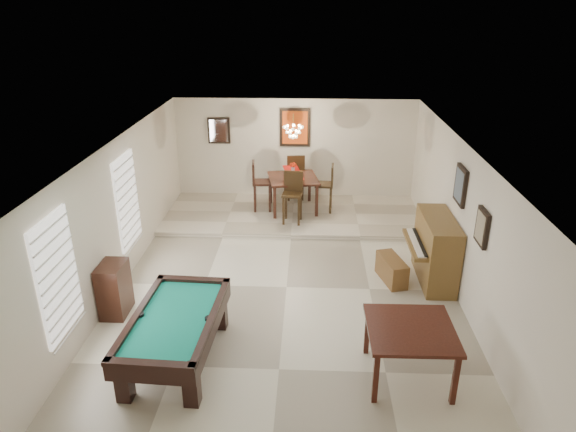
# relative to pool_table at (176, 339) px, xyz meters

# --- Properties ---
(ground_plane) EXTENTS (6.00, 9.00, 0.02)m
(ground_plane) POSITION_rel_pool_table_xyz_m (1.47, 2.09, -0.37)
(ground_plane) COLOR beige
(wall_back) EXTENTS (6.00, 0.04, 2.60)m
(wall_back) POSITION_rel_pool_table_xyz_m (1.47, 6.59, 0.94)
(wall_back) COLOR silver
(wall_back) RESTS_ON ground_plane
(wall_front) EXTENTS (6.00, 0.04, 2.60)m
(wall_front) POSITION_rel_pool_table_xyz_m (1.47, -2.41, 0.94)
(wall_front) COLOR silver
(wall_front) RESTS_ON ground_plane
(wall_left) EXTENTS (0.04, 9.00, 2.60)m
(wall_left) POSITION_rel_pool_table_xyz_m (-1.53, 2.09, 0.94)
(wall_left) COLOR silver
(wall_left) RESTS_ON ground_plane
(wall_right) EXTENTS (0.04, 9.00, 2.60)m
(wall_right) POSITION_rel_pool_table_xyz_m (4.47, 2.09, 0.94)
(wall_right) COLOR silver
(wall_right) RESTS_ON ground_plane
(ceiling) EXTENTS (6.00, 9.00, 0.04)m
(ceiling) POSITION_rel_pool_table_xyz_m (1.47, 2.09, 2.24)
(ceiling) COLOR white
(ceiling) RESTS_ON wall_back
(dining_step) EXTENTS (6.00, 2.50, 0.12)m
(dining_step) POSITION_rel_pool_table_xyz_m (1.47, 5.34, -0.30)
(dining_step) COLOR beige
(dining_step) RESTS_ON ground_plane
(window_left_front) EXTENTS (0.06, 1.00, 1.70)m
(window_left_front) POSITION_rel_pool_table_xyz_m (-1.50, -0.11, 1.04)
(window_left_front) COLOR white
(window_left_front) RESTS_ON wall_left
(window_left_rear) EXTENTS (0.06, 1.00, 1.70)m
(window_left_rear) POSITION_rel_pool_table_xyz_m (-1.50, 2.69, 1.04)
(window_left_rear) COLOR white
(window_left_rear) RESTS_ON wall_left
(pool_table) EXTENTS (1.26, 2.19, 0.71)m
(pool_table) POSITION_rel_pool_table_xyz_m (0.00, 0.00, 0.00)
(pool_table) COLOR black
(pool_table) RESTS_ON ground_plane
(square_table) EXTENTS (1.17, 1.17, 0.80)m
(square_table) POSITION_rel_pool_table_xyz_m (3.24, -0.22, 0.04)
(square_table) COLOR black
(square_table) RESTS_ON ground_plane
(upright_piano) EXTENTS (0.83, 1.48, 1.23)m
(upright_piano) POSITION_rel_pool_table_xyz_m (4.04, 2.49, 0.26)
(upright_piano) COLOR brown
(upright_piano) RESTS_ON ground_plane
(piano_bench) EXTENTS (0.52, 0.87, 0.45)m
(piano_bench) POSITION_rel_pool_table_xyz_m (3.40, 2.42, -0.13)
(piano_bench) COLOR brown
(piano_bench) RESTS_ON ground_plane
(apothecary_chest) EXTENTS (0.40, 0.60, 0.90)m
(apothecary_chest) POSITION_rel_pool_table_xyz_m (-1.31, 1.15, 0.09)
(apothecary_chest) COLOR black
(apothecary_chest) RESTS_ON ground_plane
(dining_table) EXTENTS (1.31, 1.31, 0.93)m
(dining_table) POSITION_rel_pool_table_xyz_m (1.46, 5.56, 0.23)
(dining_table) COLOR black
(dining_table) RESTS_ON dining_step
(flower_vase) EXTENTS (0.19, 0.19, 0.26)m
(flower_vase) POSITION_rel_pool_table_xyz_m (1.46, 5.56, 0.83)
(flower_vase) COLOR #B52D0F
(flower_vase) RESTS_ON dining_table
(dining_chair_south) EXTENTS (0.48, 0.48, 1.16)m
(dining_chair_south) POSITION_rel_pool_table_xyz_m (1.48, 4.78, 0.35)
(dining_chair_south) COLOR black
(dining_chair_south) RESTS_ON dining_step
(dining_chair_north) EXTENTS (0.49, 0.49, 1.18)m
(dining_chair_north) POSITION_rel_pool_table_xyz_m (1.49, 6.31, 0.35)
(dining_chair_north) COLOR black
(dining_chair_north) RESTS_ON dining_step
(dining_chair_west) EXTENTS (0.48, 0.48, 1.19)m
(dining_chair_west) POSITION_rel_pool_table_xyz_m (0.73, 5.52, 0.36)
(dining_chair_west) COLOR black
(dining_chair_west) RESTS_ON dining_step
(dining_chair_east) EXTENTS (0.45, 0.45, 1.14)m
(dining_chair_east) POSITION_rel_pool_table_xyz_m (2.20, 5.52, 0.33)
(dining_chair_east) COLOR black
(dining_chair_east) RESTS_ON dining_step
(chandelier) EXTENTS (0.44, 0.44, 0.60)m
(chandelier) POSITION_rel_pool_table_xyz_m (1.47, 5.29, 1.84)
(chandelier) COLOR #FFE5B2
(chandelier) RESTS_ON ceiling
(back_painting) EXTENTS (0.75, 0.06, 0.95)m
(back_painting) POSITION_rel_pool_table_xyz_m (1.47, 6.55, 1.54)
(back_painting) COLOR #D84C14
(back_painting) RESTS_ON wall_back
(back_mirror) EXTENTS (0.55, 0.06, 0.65)m
(back_mirror) POSITION_rel_pool_table_xyz_m (-0.43, 6.55, 1.44)
(back_mirror) COLOR white
(back_mirror) RESTS_ON wall_back
(right_picture_upper) EXTENTS (0.06, 0.55, 0.65)m
(right_picture_upper) POSITION_rel_pool_table_xyz_m (4.43, 2.39, 1.54)
(right_picture_upper) COLOR slate
(right_picture_upper) RESTS_ON wall_right
(right_picture_lower) EXTENTS (0.06, 0.45, 0.55)m
(right_picture_lower) POSITION_rel_pool_table_xyz_m (4.43, 1.09, 1.34)
(right_picture_lower) COLOR gray
(right_picture_lower) RESTS_ON wall_right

